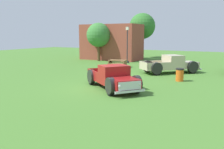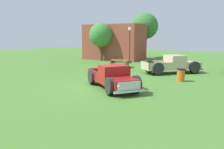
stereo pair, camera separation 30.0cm
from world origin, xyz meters
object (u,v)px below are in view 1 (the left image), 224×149
at_px(lamp_post_near, 127,44).
at_px(trash_can, 180,75).
at_px(picnic_table, 118,63).
at_px(oak_tree_center, 142,26).
at_px(pickup_truck_foreground, 114,78).
at_px(oak_tree_west, 98,35).
at_px(pickup_truck_behind_left, 173,64).

xyz_separation_m(lamp_post_near, trash_can, (8.43, -8.80, -1.82)).
bearing_deg(picnic_table, trash_can, -31.84).
distance_m(trash_can, oak_tree_center, 19.31).
distance_m(pickup_truck_foreground, oak_tree_west, 17.60).
height_order(oak_tree_west, oak_tree_center, oak_tree_center).
bearing_deg(pickup_truck_foreground, pickup_truck_behind_left, 80.72).
height_order(pickup_truck_foreground, oak_tree_center, oak_tree_center).
distance_m(pickup_truck_behind_left, picnic_table, 6.20).
bearing_deg(trash_can, lamp_post_near, 133.77).
bearing_deg(pickup_truck_foreground, oak_tree_west, 125.09).
xyz_separation_m(pickup_truck_foreground, trash_can, (2.87, 4.81, -0.24)).
height_order(pickup_truck_foreground, oak_tree_west, oak_tree_west).
distance_m(pickup_truck_foreground, lamp_post_near, 14.79).
xyz_separation_m(pickup_truck_foreground, picnic_table, (-4.72, 9.53, -0.23)).
xyz_separation_m(pickup_truck_behind_left, picnic_table, (-6.12, 0.95, -0.27)).
bearing_deg(picnic_table, oak_tree_center, 99.55).
xyz_separation_m(picnic_table, oak_tree_west, (-5.28, 4.71, 2.86)).
relative_size(picnic_table, oak_tree_west, 0.42).
distance_m(pickup_truck_behind_left, trash_can, 4.05).
xyz_separation_m(oak_tree_west, oak_tree_center, (3.34, 6.84, 1.27)).
distance_m(pickup_truck_foreground, pickup_truck_behind_left, 8.69).
relative_size(picnic_table, oak_tree_center, 0.32).
xyz_separation_m(pickup_truck_foreground, pickup_truck_behind_left, (1.40, 8.57, 0.04)).
relative_size(oak_tree_west, oak_tree_center, 0.75).
bearing_deg(picnic_table, pickup_truck_behind_left, -8.85).
bearing_deg(oak_tree_center, pickup_truck_behind_left, -57.18).
relative_size(pickup_truck_behind_left, trash_can, 5.28).
height_order(pickup_truck_foreground, picnic_table, pickup_truck_foreground).
relative_size(lamp_post_near, oak_tree_west, 0.89).
distance_m(pickup_truck_behind_left, oak_tree_center, 15.37).
relative_size(pickup_truck_foreground, trash_can, 5.25).
bearing_deg(pickup_truck_behind_left, picnic_table, 171.15).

